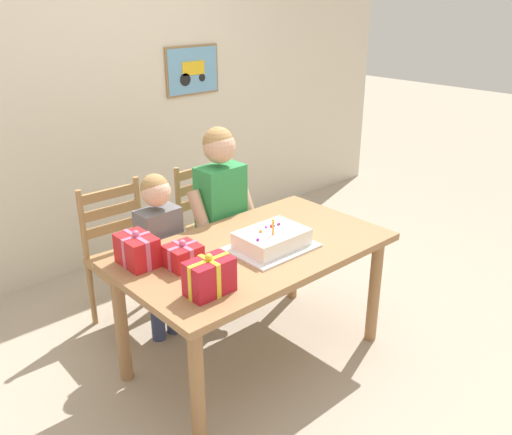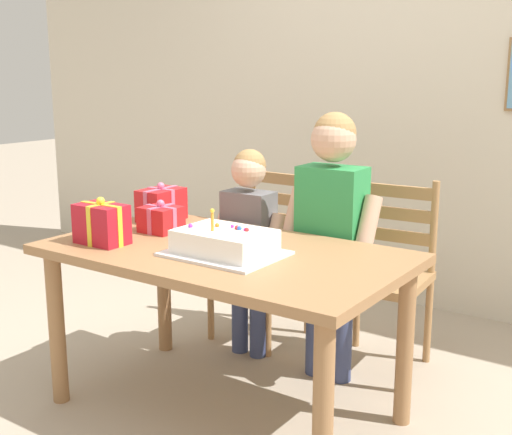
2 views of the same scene
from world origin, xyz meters
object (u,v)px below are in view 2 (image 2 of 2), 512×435
(gift_box_corner_small, at_px, (161,219))
(chair_right, at_px, (383,274))
(gift_box_red_large, at_px, (161,205))
(child_older, at_px, (331,221))
(gift_box_beside_cake, at_px, (102,224))
(child_younger, at_px, (248,233))
(birthday_cake, at_px, (225,243))
(chair_left, at_px, (264,252))
(dining_table, at_px, (224,272))

(gift_box_corner_small, relative_size, chair_right, 0.18)
(gift_box_red_large, bearing_deg, child_older, 20.68)
(gift_box_beside_cake, height_order, child_younger, child_younger)
(birthday_cake, distance_m, child_older, 0.63)
(chair_left, relative_size, chair_right, 1.00)
(dining_table, distance_m, birthday_cake, 0.17)
(chair_right, distance_m, child_younger, 0.69)
(gift_box_beside_cake, relative_size, chair_left, 0.24)
(child_younger, bearing_deg, chair_left, 107.64)
(dining_table, xyz_separation_m, child_younger, (-0.26, 0.54, 0.02))
(gift_box_red_large, bearing_deg, gift_box_corner_small, -47.83)
(chair_right, bearing_deg, chair_left, 179.99)
(gift_box_red_large, height_order, child_older, child_older)
(gift_box_corner_small, bearing_deg, gift_box_red_large, 132.17)
(chair_right, bearing_deg, child_older, -118.53)
(chair_right, bearing_deg, dining_table, -113.15)
(gift_box_corner_small, bearing_deg, child_younger, 71.89)
(chair_left, xyz_separation_m, child_younger, (0.09, -0.27, 0.18))
(dining_table, bearing_deg, chair_left, 113.24)
(gift_box_beside_cake, xyz_separation_m, child_older, (0.68, 0.76, -0.04))
(gift_box_beside_cake, xyz_separation_m, chair_right, (0.82, 1.03, -0.34))
(chair_left, relative_size, child_younger, 0.87)
(birthday_cake, xyz_separation_m, chair_right, (0.29, 0.88, -0.30))
(gift_box_red_large, distance_m, child_older, 0.83)
(dining_table, xyz_separation_m, gift_box_beside_cake, (-0.48, -0.22, 0.18))
(gift_box_corner_small, relative_size, chair_left, 0.18)
(gift_box_beside_cake, bearing_deg, child_older, 48.39)
(dining_table, bearing_deg, gift_box_red_large, 156.40)
(dining_table, xyz_separation_m, chair_right, (0.35, 0.81, -0.16))
(gift_box_red_large, distance_m, gift_box_beside_cake, 0.48)
(gift_box_corner_small, xyz_separation_m, chair_left, (0.07, 0.74, -0.31))
(chair_right, height_order, child_older, child_older)
(gift_box_red_large, relative_size, gift_box_beside_cake, 0.99)
(gift_box_red_large, xyz_separation_m, child_older, (0.77, 0.29, -0.04))
(gift_box_corner_small, distance_m, chair_left, 0.80)
(birthday_cake, xyz_separation_m, child_older, (0.14, 0.61, -0.01))
(gift_box_beside_cake, xyz_separation_m, chair_left, (0.13, 1.03, -0.34))
(gift_box_red_large, xyz_separation_m, chair_left, (0.22, 0.56, -0.33))
(birthday_cake, bearing_deg, child_older, 76.90)
(child_older, height_order, child_younger, child_older)
(child_older, bearing_deg, dining_table, -110.28)
(birthday_cake, distance_m, gift_box_corner_small, 0.50)
(birthday_cake, distance_m, gift_box_red_large, 0.71)
(dining_table, height_order, birthday_cake, birthday_cake)
(gift_box_beside_cake, relative_size, gift_box_corner_small, 1.33)
(gift_box_corner_small, relative_size, child_older, 0.13)
(gift_box_corner_small, xyz_separation_m, child_younger, (0.15, 0.47, -0.14))
(dining_table, bearing_deg, gift_box_beside_cake, -155.23)
(dining_table, height_order, gift_box_beside_cake, gift_box_beside_cake)
(chair_left, height_order, child_older, child_older)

